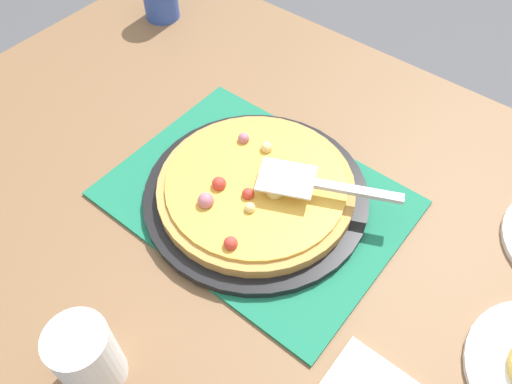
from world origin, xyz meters
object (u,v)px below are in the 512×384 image
object	(u,v)px
pizza	(256,187)
pizza_server	(316,183)
pizza_pan	(256,195)
cup_near	(87,357)

from	to	relation	value
pizza	pizza_server	bearing A→B (deg)	-154.23
pizza_pan	cup_near	xyz separation A→B (m)	(-0.02, 0.37, 0.05)
pizza_server	pizza	bearing A→B (deg)	25.77
pizza	cup_near	bearing A→B (deg)	93.10
pizza_pan	cup_near	distance (m)	0.37
pizza_pan	pizza	bearing A→B (deg)	80.06
pizza_pan	pizza_server	world-z (taller)	pizza_server
cup_near	pizza_pan	bearing A→B (deg)	-86.93
pizza	cup_near	size ratio (longest dim) A/B	2.75
pizza_pan	pizza_server	xyz separation A→B (m)	(-0.09, -0.04, 0.06)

